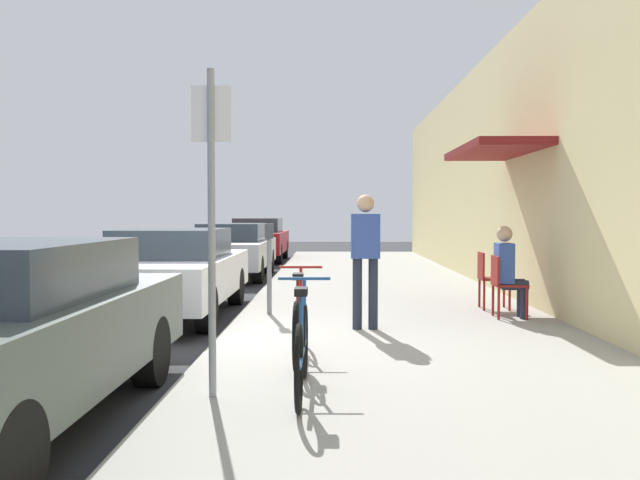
% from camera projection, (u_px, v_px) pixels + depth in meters
% --- Properties ---
extents(ground_plane, '(60.00, 60.00, 0.00)m').
position_uv_depth(ground_plane, '(214.00, 351.00, 7.56)').
color(ground_plane, '#2D2D30').
extents(sidewalk_slab, '(4.50, 32.00, 0.12)m').
position_uv_depth(sidewalk_slab, '(393.00, 319.00, 9.52)').
color(sidewalk_slab, '#9E9B93').
rests_on(sidewalk_slab, ground_plane).
extents(building_facade, '(1.40, 32.00, 4.80)m').
position_uv_depth(building_facade, '(561.00, 157.00, 9.40)').
color(building_facade, beige).
rests_on(building_facade, ground_plane).
extents(parked_car_1, '(1.80, 4.40, 1.35)m').
position_uv_depth(parked_car_1, '(172.00, 271.00, 10.10)').
color(parked_car_1, silver).
rests_on(parked_car_1, ground_plane).
extents(parked_car_2, '(1.80, 4.40, 1.34)m').
position_uv_depth(parked_car_2, '(232.00, 249.00, 16.28)').
color(parked_car_2, '#B7B7BC').
rests_on(parked_car_2, ground_plane).
extents(parked_car_3, '(1.80, 4.40, 1.44)m').
position_uv_depth(parked_car_3, '(258.00, 239.00, 22.05)').
color(parked_car_3, maroon).
rests_on(parked_car_3, ground_plane).
extents(parking_meter, '(0.12, 0.10, 1.32)m').
position_uv_depth(parking_meter, '(269.00, 262.00, 9.55)').
color(parking_meter, slate).
rests_on(parking_meter, sidewalk_slab).
extents(street_sign, '(0.32, 0.06, 2.60)m').
position_uv_depth(street_sign, '(212.00, 206.00, 5.21)').
color(street_sign, gray).
rests_on(street_sign, sidewalk_slab).
extents(bicycle_0, '(0.46, 1.71, 0.90)m').
position_uv_depth(bicycle_0, '(302.00, 349.00, 5.32)').
color(bicycle_0, black).
rests_on(bicycle_0, sidewalk_slab).
extents(bicycle_1, '(0.46, 1.71, 0.90)m').
position_uv_depth(bicycle_1, '(299.00, 324.00, 6.57)').
color(bicycle_1, black).
rests_on(bicycle_1, sidewalk_slab).
extents(cafe_chair_0, '(0.46, 0.46, 0.87)m').
position_uv_depth(cafe_chair_0, '(504.00, 282.00, 9.22)').
color(cafe_chair_0, maroon).
rests_on(cafe_chair_0, sidewalk_slab).
extents(seated_patron_0, '(0.44, 0.37, 1.29)m').
position_uv_depth(seated_patron_0, '(508.00, 268.00, 9.21)').
color(seated_patron_0, '#232838').
rests_on(seated_patron_0, sidewalk_slab).
extents(cafe_chair_1, '(0.46, 0.46, 0.87)m').
position_uv_depth(cafe_chair_1, '(489.00, 276.00, 10.08)').
color(cafe_chair_1, maroon).
rests_on(cafe_chair_1, sidewalk_slab).
extents(pedestrian_standing, '(0.36, 0.22, 1.70)m').
position_uv_depth(pedestrian_standing, '(365.00, 250.00, 8.27)').
color(pedestrian_standing, '#232838').
rests_on(pedestrian_standing, sidewalk_slab).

